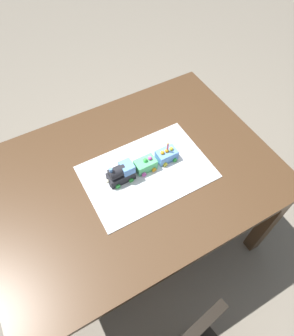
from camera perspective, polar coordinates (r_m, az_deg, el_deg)
name	(u,v)px	position (r m, az deg, el deg)	size (l,w,h in m)	color
ground_plane	(135,234)	(2.10, -2.29, -12.49)	(8.00, 8.00, 0.00)	gray
dining_table	(131,185)	(1.53, -3.06, -3.30)	(1.40, 1.00, 0.74)	#4C331E
cake_board	(147,172)	(1.44, 0.00, -0.73)	(0.60, 0.40, 0.00)	silver
cake_locomotive	(121,173)	(1.39, -4.98, -1.02)	(0.14, 0.08, 0.12)	#232328
cake_car_hopper_mint_green	(145,165)	(1.43, -0.29, 0.66)	(0.10, 0.08, 0.07)	#59CC7A
cake_car_caboose_sky_blue	(166,155)	(1.47, 3.72, 2.49)	(0.10, 0.08, 0.07)	#669EEA
birthday_candle	(168,146)	(1.42, 3.97, 4.22)	(0.01, 0.01, 0.05)	#F24C59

